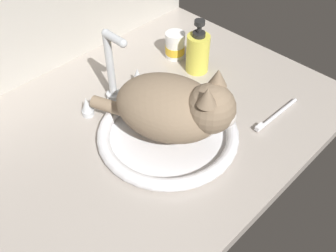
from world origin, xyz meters
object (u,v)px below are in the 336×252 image
cat (177,108)px  soap_pump_bottle (198,52)px  sink_basin (168,133)px  pill_bottle (175,46)px  faucet (113,76)px  toothbrush (276,115)px

cat → soap_pump_bottle: cat is taller
sink_basin → soap_pump_bottle: bearing=27.7°
sink_basin → pill_bottle: size_ratio=4.22×
faucet → soap_pump_bottle: faucet is taller
cat → soap_pump_bottle: (25.49, 15.98, -4.46)cm
soap_pump_bottle → toothbrush: size_ratio=0.93×
soap_pump_bottle → toothbrush: 29.25cm
sink_basin → pill_bottle: pill_bottle is taller
sink_basin → soap_pump_bottle: soap_pump_bottle is taller
sink_basin → soap_pump_bottle: 30.13cm
sink_basin → toothbrush: bearing=-30.5°
cat → toothbrush: 29.24cm
faucet → cat: bearing=-87.9°
cat → pill_bottle: size_ratio=4.33×
sink_basin → cat: size_ratio=0.97×
cat → soap_pump_bottle: bearing=32.1°
sink_basin → faucet: faucet is taller
soap_pump_bottle → pill_bottle: bearing=87.8°
pill_bottle → toothbrush: 38.37cm
sink_basin → pill_bottle: bearing=41.2°
pill_bottle → faucet: bearing=-173.6°
faucet → cat: size_ratio=0.61×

